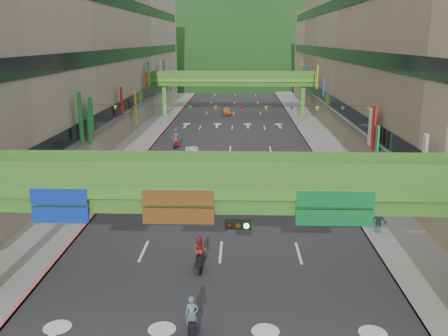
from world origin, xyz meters
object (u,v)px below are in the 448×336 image
object	(u,v)px
scooter_rider_near	(192,320)
car_silver	(192,153)
car_yellow	(226,111)
scooter_rider_mid	(200,253)
overpass_near	(237,204)

from	to	relation	value
scooter_rider_near	car_silver	size ratio (longest dim) A/B	0.51
car_silver	car_yellow	distance (m)	31.46
scooter_rider_near	car_yellow	world-z (taller)	scooter_rider_near
scooter_rider_mid	car_yellow	xyz separation A→B (m)	(-0.12, 56.68, -0.35)
car_silver	car_yellow	size ratio (longest dim) A/B	1.04
scooter_rider_mid	car_silver	distance (m)	25.50
scooter_rider_mid	car_yellow	size ratio (longest dim) A/B	0.52
scooter_rider_near	scooter_rider_mid	world-z (taller)	scooter_rider_near
scooter_rider_near	car_silver	world-z (taller)	scooter_rider_near
overpass_near	car_silver	size ratio (longest dim) A/B	7.39
scooter_rider_mid	car_yellow	bearing A→B (deg)	90.12
scooter_rider_mid	car_yellow	world-z (taller)	scooter_rider_mid
scooter_rider_near	scooter_rider_mid	size ratio (longest dim) A/B	1.02
overpass_near	scooter_rider_mid	xyz separation A→B (m)	(-1.95, 4.28, -4.24)
overpass_near	car_silver	distance (m)	30.35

